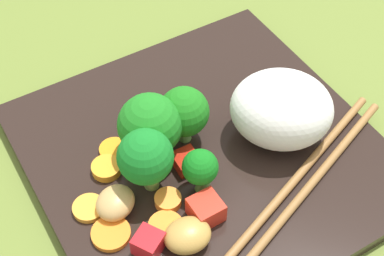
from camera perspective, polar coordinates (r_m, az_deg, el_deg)
The scene contains 19 objects.
ground_plane at distance 51.40cm, azimuth 1.25°, elevation -3.81°, with size 110.00×110.00×2.00cm, color olive.
square_plate at distance 50.05cm, azimuth 1.29°, elevation -2.64°, with size 28.31×28.31×1.41cm, color black.
rice_mound at distance 48.94cm, azimuth 8.84°, elevation 1.87°, with size 8.71×7.69×6.17cm, color white.
broccoli_floret_0 at distance 44.25cm, azimuth -4.62°, elevation -2.94°, with size 4.45×4.45×6.20cm.
broccoli_floret_1 at distance 48.05cm, azimuth -0.81°, elevation 1.57°, with size 4.31×4.31×5.38cm.
broccoli_floret_2 at distance 46.78cm, azimuth -4.19°, elevation 0.23°, with size 5.34×5.34×6.28cm.
broccoli_floret_3 at distance 45.03cm, azimuth 0.84°, elevation -4.03°, with size 2.91×2.91×4.26cm.
carrot_slice_0 at distance 48.32cm, azimuth -8.47°, elevation -3.96°, with size 2.47×2.47×0.74cm, color orange.
carrot_slice_1 at distance 49.65cm, azimuth -7.74°, elevation -2.14°, with size 2.51×2.51×0.42cm, color orange.
carrot_slice_2 at distance 44.97cm, azimuth -8.03°, elevation -10.30°, with size 3.05×3.05×0.46cm, color orange.
carrot_slice_3 at distance 46.39cm, azimuth -10.13°, elevation -7.88°, with size 2.58×2.58×0.49cm, color orange.
carrot_slice_4 at distance 44.79cm, azimuth -2.62°, elevation -9.75°, with size 2.72×2.72×0.61cm, color orange.
carrot_slice_5 at distance 46.00cm, azimuth -2.39°, elevation -7.15°, with size 2.16×2.16×0.76cm, color orange.
pepper_chunk_0 at distance 47.93cm, azimuth -0.58°, elevation -3.30°, with size 2.14×1.99×1.23cm, color red.
pepper_chunk_1 at distance 44.85cm, azimuth 1.38°, elevation -8.07°, with size 2.36×2.36×1.85cm, color red.
pepper_chunk_2 at distance 43.55cm, azimuth -4.33°, elevation -11.29°, with size 2.00×1.99×1.69cm, color red.
chicken_piece_0 at distance 43.55cm, azimuth -0.45°, elevation -10.58°, with size 3.63×3.04×2.04cm, color #B88D42.
chicken_piece_1 at distance 45.54cm, azimuth -7.60°, elevation -7.34°, with size 3.35×2.92×1.91cm, color tan.
chopstick_pair at distance 47.34cm, azimuth 10.34°, elevation -6.00°, with size 9.21×23.92×0.69cm.
Camera 1 is at (25.14, -17.94, 40.09)cm, focal length 53.89 mm.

